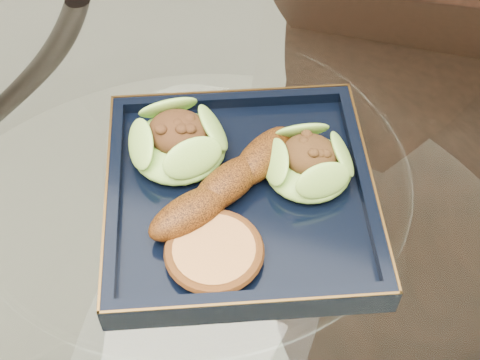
% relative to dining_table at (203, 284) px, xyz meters
% --- Properties ---
extents(dining_table, '(1.13, 1.13, 0.77)m').
position_rel_dining_table_xyz_m(dining_table, '(0.00, 0.00, 0.00)').
color(dining_table, white).
rests_on(dining_table, ground).
extents(dining_chair, '(0.43, 0.43, 0.89)m').
position_rel_dining_table_xyz_m(dining_chair, '(0.15, 0.32, -0.10)').
color(dining_chair, '#311910').
rests_on(dining_chair, ground).
extents(navy_plate, '(0.35, 0.35, 0.02)m').
position_rel_dining_table_xyz_m(navy_plate, '(0.04, 0.02, 0.17)').
color(navy_plate, black).
rests_on(navy_plate, dining_table).
extents(lettuce_wrap_left, '(0.12, 0.12, 0.04)m').
position_rel_dining_table_xyz_m(lettuce_wrap_left, '(-0.03, 0.04, 0.20)').
color(lettuce_wrap_left, '#62A02E').
rests_on(lettuce_wrap_left, navy_plate).
extents(lettuce_wrap_right, '(0.10, 0.10, 0.03)m').
position_rel_dining_table_xyz_m(lettuce_wrap_right, '(0.10, 0.06, 0.20)').
color(lettuce_wrap_right, '#6EAC31').
rests_on(lettuce_wrap_right, navy_plate).
extents(roasted_plantain, '(0.12, 0.18, 0.03)m').
position_rel_dining_table_xyz_m(roasted_plantain, '(0.03, 0.01, 0.20)').
color(roasted_plantain, '#64300A').
rests_on(roasted_plantain, navy_plate).
extents(crumb_patty, '(0.09, 0.09, 0.02)m').
position_rel_dining_table_xyz_m(crumb_patty, '(0.04, -0.07, 0.19)').
color(crumb_patty, '#C97C43').
rests_on(crumb_patty, navy_plate).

